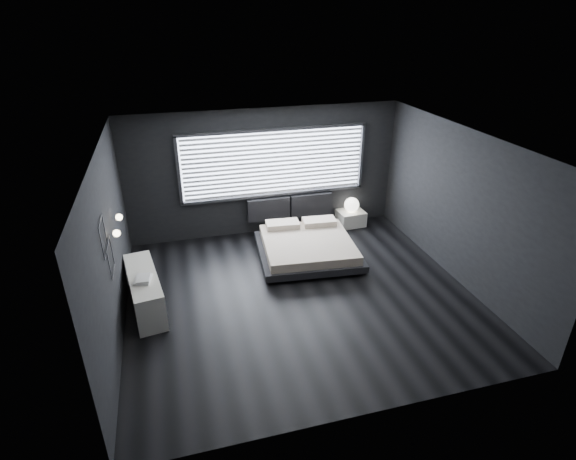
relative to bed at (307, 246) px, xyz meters
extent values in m
plane|color=black|center=(-0.54, -1.32, -0.24)|extent=(6.00, 6.00, 0.00)
plane|color=silver|center=(-0.54, -1.32, 2.56)|extent=(6.00, 6.00, 0.00)
cube|color=black|center=(-0.54, 1.43, 1.16)|extent=(6.00, 0.04, 2.80)
cube|color=black|center=(-0.54, -4.07, 1.16)|extent=(6.00, 0.04, 2.80)
cube|color=black|center=(-3.54, -1.32, 1.16)|extent=(0.04, 5.50, 2.80)
cube|color=black|center=(2.46, -1.32, 1.16)|extent=(0.04, 5.50, 2.80)
cube|color=white|center=(-0.34, 1.41, 1.37)|extent=(4.00, 0.02, 1.38)
cube|color=#47474C|center=(-2.38, 1.38, 1.37)|extent=(0.06, 0.08, 1.48)
cube|color=#47474C|center=(1.70, 1.38, 1.37)|extent=(0.06, 0.08, 1.48)
cube|color=#47474C|center=(-0.34, 1.38, 2.10)|extent=(4.14, 0.08, 0.06)
cube|color=#47474C|center=(-0.34, 1.38, 0.64)|extent=(4.14, 0.08, 0.06)
cube|color=silver|center=(-0.34, 1.35, 1.37)|extent=(3.94, 0.03, 1.32)
cube|color=black|center=(-0.50, 1.32, 0.33)|extent=(0.96, 0.16, 0.52)
cube|color=black|center=(0.50, 1.32, 0.33)|extent=(0.96, 0.16, 0.52)
cylinder|color=silver|center=(-3.49, -1.27, 1.36)|extent=(0.10, 0.02, 0.02)
sphere|color=#FFE5B7|center=(-3.42, -1.27, 1.36)|extent=(0.11, 0.11, 0.11)
cylinder|color=silver|center=(-3.49, -0.67, 1.36)|extent=(0.10, 0.02, 0.02)
sphere|color=#FFE5B7|center=(-3.42, -0.67, 1.36)|extent=(0.11, 0.11, 0.11)
cube|color=#47474C|center=(-3.51, -1.87, 1.84)|extent=(0.01, 0.46, 0.02)
cube|color=#47474C|center=(-3.51, -1.87, 1.38)|extent=(0.01, 0.46, 0.02)
cube|color=#47474C|center=(-3.51, -1.64, 1.61)|extent=(0.01, 0.02, 0.46)
cube|color=#47474C|center=(-3.51, -2.10, 1.61)|extent=(0.01, 0.02, 0.46)
cube|color=#47474C|center=(-3.51, -1.62, 1.37)|extent=(0.01, 0.46, 0.02)
cube|color=#47474C|center=(-3.51, -1.62, 0.91)|extent=(0.01, 0.46, 0.02)
cube|color=#47474C|center=(-3.51, -1.39, 1.14)|extent=(0.01, 0.02, 0.46)
cube|color=#47474C|center=(-3.51, -1.85, 1.14)|extent=(0.01, 0.02, 0.46)
cube|color=black|center=(-0.93, -0.72, -0.20)|extent=(0.12, 0.12, 0.07)
cube|color=black|center=(0.78, -0.88, -0.20)|extent=(0.12, 0.12, 0.07)
cube|color=black|center=(-0.79, 0.81, -0.20)|extent=(0.12, 0.12, 0.07)
cube|color=black|center=(0.92, 0.65, -0.20)|extent=(0.12, 0.12, 0.07)
cube|color=black|center=(0.00, -0.04, -0.09)|extent=(2.15, 2.07, 0.14)
cube|color=#B4A491|center=(0.00, -0.04, 0.07)|extent=(1.92, 1.92, 0.18)
cube|color=beige|center=(-0.34, 0.70, 0.22)|extent=(0.74, 0.44, 0.12)
cube|color=beige|center=(0.47, 0.63, 0.22)|extent=(0.74, 0.44, 0.12)
cube|color=white|center=(1.45, 1.18, -0.06)|extent=(0.63, 0.54, 0.35)
sphere|color=white|center=(1.45, 1.17, 0.28)|extent=(0.34, 0.34, 0.34)
cube|color=white|center=(-3.19, -0.95, 0.09)|extent=(0.69, 1.68, 0.65)
cube|color=#47474C|center=(-2.96, -0.91, 0.09)|extent=(0.24, 1.60, 0.63)
cube|color=silver|center=(-3.17, -1.15, 0.43)|extent=(0.31, 0.37, 0.04)
cube|color=silver|center=(-3.16, -1.17, 0.47)|extent=(0.24, 0.31, 0.03)
camera|label=1|loc=(-2.53, -7.73, 4.37)|focal=28.00mm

